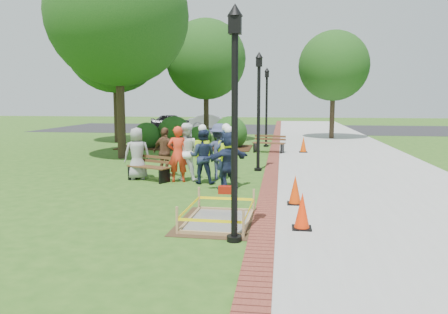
# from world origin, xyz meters

# --- Properties ---
(ground) EXTENTS (100.00, 100.00, 0.00)m
(ground) POSITION_xyz_m (0.00, 0.00, 0.00)
(ground) COLOR #285116
(ground) RESTS_ON ground
(sidewalk) EXTENTS (6.00, 60.00, 0.02)m
(sidewalk) POSITION_xyz_m (5.00, 10.00, 0.01)
(sidewalk) COLOR #9E9E99
(sidewalk) RESTS_ON ground
(brick_edging) EXTENTS (0.50, 60.00, 0.03)m
(brick_edging) POSITION_xyz_m (1.75, 10.00, 0.01)
(brick_edging) COLOR maroon
(brick_edging) RESTS_ON ground
(mulch_bed) EXTENTS (7.00, 3.00, 0.05)m
(mulch_bed) POSITION_xyz_m (-3.00, 12.00, 0.02)
(mulch_bed) COLOR #381E0F
(mulch_bed) RESTS_ON ground
(parking_lot) EXTENTS (36.00, 12.00, 0.01)m
(parking_lot) POSITION_xyz_m (0.00, 27.00, 0.00)
(parking_lot) COLOR black
(parking_lot) RESTS_ON ground
(wet_concrete_pad) EXTENTS (1.79, 2.36, 0.55)m
(wet_concrete_pad) POSITION_xyz_m (0.79, -1.81, 0.23)
(wet_concrete_pad) COLOR #47331E
(wet_concrete_pad) RESTS_ON ground
(bench_near) EXTENTS (1.55, 1.03, 0.80)m
(bench_near) POSITION_xyz_m (-2.11, 2.56, 0.26)
(bench_near) COLOR brown
(bench_near) RESTS_ON ground
(bench_far) EXTENTS (1.63, 0.87, 0.84)m
(bench_far) POSITION_xyz_m (1.47, 10.36, 0.27)
(bench_far) COLOR brown
(bench_far) RESTS_ON ground
(cone_front) EXTENTS (0.39, 0.39, 0.77)m
(cone_front) POSITION_xyz_m (2.52, -2.11, 0.37)
(cone_front) COLOR black
(cone_front) RESTS_ON ground
(cone_back) EXTENTS (0.38, 0.38, 0.75)m
(cone_back) POSITION_xyz_m (2.44, -0.03, 0.36)
(cone_back) COLOR black
(cone_back) RESTS_ON ground
(cone_far) EXTENTS (0.40, 0.40, 0.78)m
(cone_far) POSITION_xyz_m (3.14, 10.61, 0.38)
(cone_far) COLOR black
(cone_far) RESTS_ON ground
(toolbox) EXTENTS (0.42, 0.23, 0.21)m
(toolbox) POSITION_xyz_m (0.58, 1.02, 0.10)
(toolbox) COLOR maroon
(toolbox) RESTS_ON ground
(lamp_near) EXTENTS (0.28, 0.28, 4.26)m
(lamp_near) POSITION_xyz_m (1.25, -3.00, 2.48)
(lamp_near) COLOR black
(lamp_near) RESTS_ON ground
(lamp_mid) EXTENTS (0.28, 0.28, 4.26)m
(lamp_mid) POSITION_xyz_m (1.25, 5.00, 2.48)
(lamp_mid) COLOR black
(lamp_mid) RESTS_ON ground
(lamp_far) EXTENTS (0.28, 0.28, 4.26)m
(lamp_far) POSITION_xyz_m (1.25, 13.00, 2.48)
(lamp_far) COLOR black
(lamp_far) RESTS_ON ground
(tree_left) EXTENTS (6.02, 6.02, 9.14)m
(tree_left) POSITION_xyz_m (-4.88, 7.56, 6.12)
(tree_left) COLOR #3D2D1E
(tree_left) RESTS_ON ground
(tree_back) EXTENTS (4.77, 4.77, 7.31)m
(tree_back) POSITION_xyz_m (-2.47, 15.39, 4.91)
(tree_back) COLOR #3D2D1E
(tree_back) RESTS_ON ground
(tree_right) EXTENTS (4.48, 4.48, 6.92)m
(tree_right) POSITION_xyz_m (5.32, 18.32, 4.67)
(tree_right) COLOR #3D2D1E
(tree_right) RESTS_ON ground
(tree_far) EXTENTS (5.76, 5.76, 8.69)m
(tree_far) POSITION_xyz_m (-7.75, 14.38, 5.80)
(tree_far) COLOR #3D2D1E
(tree_far) RESTS_ON ground
(shrub_a) EXTENTS (1.47, 1.47, 1.47)m
(shrub_a) POSITION_xyz_m (-5.00, 11.54, 0.00)
(shrub_a) COLOR #144012
(shrub_a) RESTS_ON ground
(shrub_b) EXTENTS (1.81, 1.81, 1.81)m
(shrub_b) POSITION_xyz_m (-3.65, 12.12, 0.00)
(shrub_b) COLOR #144012
(shrub_b) RESTS_ON ground
(shrub_c) EXTENTS (1.27, 1.27, 1.27)m
(shrub_c) POSITION_xyz_m (-2.22, 11.89, 0.00)
(shrub_c) COLOR #144012
(shrub_c) RESTS_ON ground
(shrub_d) EXTENTS (1.82, 1.82, 1.82)m
(shrub_d) POSITION_xyz_m (-0.64, 12.35, 0.00)
(shrub_d) COLOR #144012
(shrub_d) RESTS_ON ground
(shrub_e) EXTENTS (1.10, 1.10, 1.10)m
(shrub_e) POSITION_xyz_m (-2.93, 13.30, 0.00)
(shrub_e) COLOR #144012
(shrub_e) RESTS_ON ground
(casual_person_a) EXTENTS (0.63, 0.53, 1.69)m
(casual_person_a) POSITION_xyz_m (-2.56, 2.79, 0.85)
(casual_person_a) COLOR gray
(casual_person_a) RESTS_ON ground
(casual_person_b) EXTENTS (0.62, 0.45, 1.76)m
(casual_person_b) POSITION_xyz_m (-1.14, 2.52, 0.88)
(casual_person_b) COLOR red
(casual_person_b) RESTS_ON ground
(casual_person_c) EXTENTS (0.63, 0.44, 1.85)m
(casual_person_c) POSITION_xyz_m (-0.95, 2.80, 0.92)
(casual_person_c) COLOR white
(casual_person_c) RESTS_ON ground
(casual_person_d) EXTENTS (0.62, 0.52, 1.66)m
(casual_person_d) POSITION_xyz_m (-1.77, 3.35, 0.83)
(casual_person_d) COLOR brown
(casual_person_d) RESTS_ON ground
(casual_person_e) EXTENTS (0.60, 0.40, 1.82)m
(casual_person_e) POSITION_xyz_m (0.10, 3.09, 0.91)
(casual_person_e) COLOR #373E61
(casual_person_e) RESTS_ON ground
(hivis_worker_a) EXTENTS (0.63, 0.63, 1.85)m
(hivis_worker_a) POSITION_xyz_m (0.57, 1.68, 0.92)
(hivis_worker_a) COLOR #1B1E47
(hivis_worker_a) RESTS_ON ground
(hivis_worker_b) EXTENTS (0.67, 0.60, 1.90)m
(hivis_worker_b) POSITION_xyz_m (0.48, 1.86, 0.94)
(hivis_worker_b) COLOR #1C304B
(hivis_worker_b) RESTS_ON ground
(hivis_worker_c) EXTENTS (0.55, 0.37, 1.84)m
(hivis_worker_c) POSITION_xyz_m (-0.32, 2.36, 0.91)
(hivis_worker_c) COLOR #161E39
(hivis_worker_c) RESTS_ON ground
(parked_car_a) EXTENTS (2.58, 4.56, 1.41)m
(parked_car_a) POSITION_xyz_m (-7.18, 25.75, 0.00)
(parked_car_a) COLOR black
(parked_car_a) RESTS_ON ground
(parked_car_b) EXTENTS (2.24, 4.47, 1.41)m
(parked_car_b) POSITION_xyz_m (-3.73, 25.65, 0.00)
(parked_car_b) COLOR #B5B4BA
(parked_car_b) RESTS_ON ground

